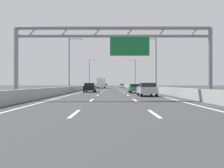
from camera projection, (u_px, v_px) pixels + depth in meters
name	position (u px, v px, depth m)	size (l,w,h in m)	color
ground_plane	(112.00, 87.00, 98.38)	(260.00, 260.00, 0.00)	#38383A
lane_dash_left_1	(75.00, 114.00, 10.88)	(0.16, 3.00, 0.01)	white
lane_dash_left_2	(92.00, 100.00, 19.88)	(0.16, 3.00, 0.01)	white
lane_dash_left_3	(98.00, 95.00, 28.88)	(0.16, 3.00, 0.01)	white
lane_dash_left_4	(101.00, 93.00, 37.88)	(0.16, 3.00, 0.01)	white
lane_dash_left_5	(104.00, 91.00, 46.88)	(0.16, 3.00, 0.01)	white
lane_dash_left_6	(105.00, 90.00, 55.88)	(0.16, 3.00, 0.01)	white
lane_dash_left_7	(106.00, 89.00, 64.88)	(0.16, 3.00, 0.01)	white
lane_dash_left_8	(107.00, 88.00, 73.88)	(0.16, 3.00, 0.01)	white
lane_dash_left_9	(107.00, 88.00, 82.88)	(0.16, 3.00, 0.01)	white
lane_dash_left_10	(108.00, 88.00, 91.88)	(0.16, 3.00, 0.01)	white
lane_dash_left_11	(108.00, 87.00, 100.88)	(0.16, 3.00, 0.01)	white
lane_dash_left_12	(108.00, 87.00, 109.88)	(0.16, 3.00, 0.01)	white
lane_dash_left_13	(109.00, 87.00, 118.88)	(0.16, 3.00, 0.01)	white
lane_dash_left_14	(109.00, 87.00, 127.88)	(0.16, 3.00, 0.01)	white
lane_dash_left_15	(109.00, 86.00, 136.88)	(0.16, 3.00, 0.01)	white
lane_dash_left_16	(109.00, 86.00, 145.88)	(0.16, 3.00, 0.01)	white
lane_dash_left_17	(110.00, 86.00, 154.88)	(0.16, 3.00, 0.01)	white
lane_dash_right_1	(154.00, 114.00, 10.88)	(0.16, 3.00, 0.01)	white
lane_dash_right_2	(135.00, 100.00, 19.88)	(0.16, 3.00, 0.01)	white
lane_dash_right_3	(128.00, 95.00, 28.88)	(0.16, 3.00, 0.01)	white
lane_dash_right_4	(124.00, 93.00, 37.88)	(0.16, 3.00, 0.01)	white
lane_dash_right_5	(122.00, 91.00, 46.88)	(0.16, 3.00, 0.01)	white
lane_dash_right_6	(120.00, 90.00, 55.88)	(0.16, 3.00, 0.01)	white
lane_dash_right_7	(119.00, 89.00, 64.88)	(0.16, 3.00, 0.01)	white
lane_dash_right_8	(118.00, 88.00, 73.88)	(0.16, 3.00, 0.01)	white
lane_dash_right_9	(118.00, 88.00, 82.88)	(0.16, 3.00, 0.01)	white
lane_dash_right_10	(117.00, 88.00, 91.88)	(0.16, 3.00, 0.01)	white
lane_dash_right_11	(117.00, 87.00, 100.88)	(0.16, 3.00, 0.01)	white
lane_dash_right_12	(116.00, 87.00, 109.88)	(0.16, 3.00, 0.01)	white
lane_dash_right_13	(116.00, 87.00, 118.88)	(0.16, 3.00, 0.01)	white
lane_dash_right_14	(116.00, 87.00, 127.88)	(0.16, 3.00, 0.01)	white
lane_dash_right_15	(116.00, 86.00, 136.88)	(0.16, 3.00, 0.01)	white
lane_dash_right_16	(115.00, 86.00, 145.88)	(0.16, 3.00, 0.01)	white
lane_dash_right_17	(115.00, 86.00, 154.88)	(0.16, 3.00, 0.01)	white
edge_line_left	(98.00, 88.00, 86.38)	(0.16, 176.00, 0.01)	white
edge_line_right	(127.00, 88.00, 86.37)	(0.16, 176.00, 0.01)	white
barrier_left	(97.00, 86.00, 108.38)	(0.45, 220.00, 0.95)	#9E9E99
barrier_right	(128.00, 86.00, 108.37)	(0.45, 220.00, 0.95)	#9E9E99
sign_gantry	(116.00, 43.00, 20.75)	(17.15, 0.36, 6.36)	gray
streetlamp_left_mid	(71.00, 61.00, 42.53)	(2.58, 0.28, 9.50)	slate
streetlamp_right_mid	(155.00, 61.00, 42.52)	(2.58, 0.28, 9.50)	slate
streetlamp_left_far	(90.00, 72.00, 80.36)	(2.58, 0.28, 9.50)	slate
streetlamp_right_far	(135.00, 72.00, 80.35)	(2.58, 0.28, 9.50)	slate
white_car	(122.00, 86.00, 95.03)	(1.76, 4.27, 1.41)	silver
black_car	(90.00, 87.00, 39.63)	(1.79, 4.54, 1.52)	black
blue_car	(103.00, 86.00, 94.83)	(1.88, 4.35, 1.41)	#2347AD
silver_car	(147.00, 89.00, 26.79)	(1.80, 4.34, 1.47)	#A8ADB2
green_car	(136.00, 88.00, 36.27)	(1.83, 4.47, 1.35)	#1E7A38
yellow_car	(106.00, 85.00, 126.11)	(1.86, 4.22, 1.55)	yellow
box_truck	(101.00, 83.00, 74.74)	(2.41, 8.33, 3.07)	#194799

